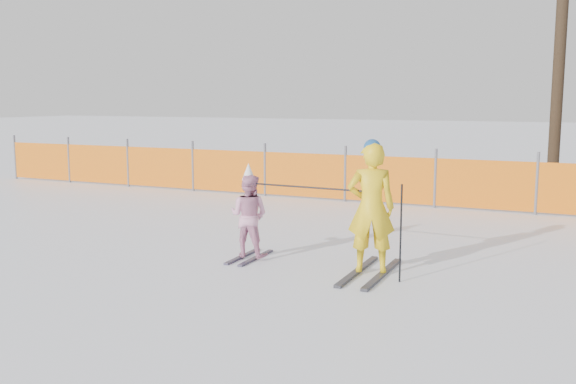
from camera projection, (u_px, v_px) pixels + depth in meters
The scene contains 5 objects.
ground at pixel (273, 270), 8.61m from camera, with size 120.00×120.00×0.00m, color white.
adult at pixel (371, 208), 8.31m from camera, with size 0.72×1.60×1.78m.
child at pixel (249, 215), 9.19m from camera, with size 0.60×0.99×1.38m.
ski_poles at pixel (346, 207), 8.39m from camera, with size 2.18×0.31×1.24m.
safety_fence at pixel (283, 174), 14.93m from camera, with size 17.06×0.06×1.25m.
Camera 1 is at (3.64, -7.54, 2.29)m, focal length 40.00 mm.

